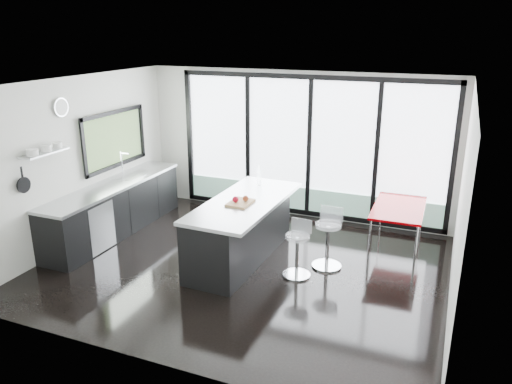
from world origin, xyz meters
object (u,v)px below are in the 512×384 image
at_px(island, 240,229).
at_px(bar_stool_far, 327,245).
at_px(red_table, 397,228).
at_px(bar_stool_near, 297,255).

xyz_separation_m(island, bar_stool_far, (1.36, 0.22, -0.14)).
height_order(bar_stool_far, red_table, red_table).
bearing_deg(red_table, island, -149.80).
bearing_deg(bar_stool_far, bar_stool_near, -125.42).
bearing_deg(island, bar_stool_far, 9.16).
distance_m(island, bar_stool_near, 1.06).
bearing_deg(bar_stool_far, red_table, 52.05).
bearing_deg(island, bar_stool_near, -13.06).
height_order(island, bar_stool_near, island).
relative_size(bar_stool_far, red_table, 0.52).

